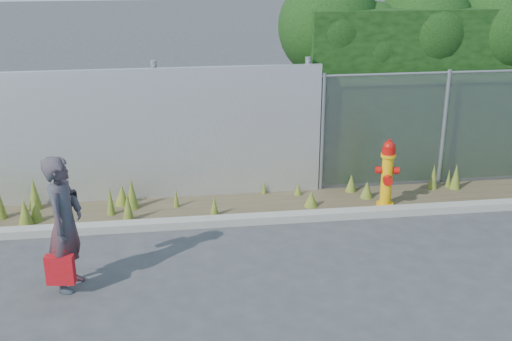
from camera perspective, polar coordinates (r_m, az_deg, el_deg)
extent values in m
plane|color=#38383A|center=(8.35, 3.41, -9.65)|extent=(80.00, 80.00, 0.00)
cube|color=gray|center=(9.90, 1.41, -4.25)|extent=(16.00, 0.22, 0.12)
cube|color=#473B28|center=(10.46, 0.88, -3.19)|extent=(16.00, 1.20, 0.01)
cone|color=#4D611D|center=(10.29, -12.82, -2.68)|extent=(0.13, 0.13, 0.49)
cone|color=#4D611D|center=(10.89, 9.82, -1.75)|extent=(0.22, 0.22, 0.29)
cone|color=#4D611D|center=(10.39, -18.99, -3.41)|extent=(0.21, 0.21, 0.38)
cone|color=#4D611D|center=(10.88, 3.76, -1.71)|extent=(0.14, 0.14, 0.21)
cone|color=#4D611D|center=(11.85, 15.88, -0.22)|extent=(0.10, 0.10, 0.37)
cone|color=#4D611D|center=(10.68, -11.88, -2.32)|extent=(0.23, 0.23, 0.29)
cone|color=#4D611D|center=(11.10, 8.45, -1.16)|extent=(0.20, 0.20, 0.31)
cone|color=#4D611D|center=(10.46, -10.98, -2.09)|extent=(0.21, 0.21, 0.52)
cone|color=#4D611D|center=(10.62, -11.78, -2.20)|extent=(0.18, 0.18, 0.37)
cone|color=#4D611D|center=(11.66, 16.75, -0.69)|extent=(0.10, 0.10, 0.35)
cone|color=#4D611D|center=(10.84, -19.10, -2.04)|extent=(0.22, 0.22, 0.52)
cone|color=#4D611D|center=(10.43, -7.12, -2.42)|extent=(0.09, 0.09, 0.35)
cone|color=#4D611D|center=(10.06, -3.72, -3.20)|extent=(0.14, 0.14, 0.34)
cone|color=#4D611D|center=(11.60, 17.33, -0.58)|extent=(0.19, 0.19, 0.46)
cone|color=#4D611D|center=(10.03, -11.32, -3.29)|extent=(0.18, 0.18, 0.45)
cone|color=#4D611D|center=(10.30, -19.86, -3.58)|extent=(0.23, 0.23, 0.43)
cone|color=#4D611D|center=(10.42, 4.92, -2.60)|extent=(0.23, 0.23, 0.26)
cone|color=#4D611D|center=(11.49, 15.50, -0.59)|extent=(0.16, 0.16, 0.45)
cone|color=#4D611D|center=(10.90, 0.73, -1.60)|extent=(0.09, 0.09, 0.22)
cube|color=silver|center=(10.69, -17.10, 2.67)|extent=(8.50, 0.08, 2.20)
cylinder|color=gray|center=(10.65, -8.78, 3.54)|extent=(0.10, 0.10, 2.30)
cylinder|color=gray|center=(10.89, 4.50, 4.08)|extent=(0.10, 0.10, 2.30)
cube|color=gray|center=(12.03, 20.92, 3.60)|extent=(6.50, 0.03, 2.00)
cylinder|color=gray|center=(11.81, 21.52, 8.26)|extent=(6.50, 0.04, 0.04)
cylinder|color=gray|center=(10.87, 5.91, 3.32)|extent=(0.07, 0.07, 2.05)
cylinder|color=gray|center=(11.56, 16.35, 3.62)|extent=(0.07, 0.07, 2.05)
cube|color=black|center=(12.91, 20.31, 7.03)|extent=(7.30, 1.60, 3.00)
sphere|color=black|center=(11.62, 6.50, 12.60)|extent=(1.80, 1.80, 1.80)
sphere|color=black|center=(11.75, 10.08, 10.92)|extent=(1.53, 1.53, 1.53)
sphere|color=black|center=(12.08, 14.72, 12.04)|extent=(1.75, 1.75, 1.75)
sphere|color=black|center=(12.45, 16.57, 10.91)|extent=(1.52, 1.52, 1.52)
sphere|color=black|center=(12.62, 20.84, 11.78)|extent=(1.83, 1.83, 1.83)
cylinder|color=#DEA00B|center=(10.67, 11.37, -2.97)|extent=(0.28, 0.28, 0.06)
cylinder|color=#DEA00B|center=(10.53, 11.52, -0.98)|extent=(0.18, 0.18, 0.86)
cylinder|color=#DEA00B|center=(10.38, 11.69, 1.33)|extent=(0.24, 0.24, 0.05)
cylinder|color=#B20F0A|center=(10.36, 11.72, 1.70)|extent=(0.21, 0.21, 0.10)
sphere|color=#B20F0A|center=(10.34, 11.74, 2.07)|extent=(0.19, 0.19, 0.19)
cylinder|color=#B20F0A|center=(10.31, 11.78, 2.60)|extent=(0.05, 0.05, 0.05)
cylinder|color=#B20F0A|center=(10.42, 10.86, -0.01)|extent=(0.10, 0.11, 0.11)
cylinder|color=#B20F0A|center=(10.51, 12.32, 0.06)|extent=(0.10, 0.11, 0.11)
cylinder|color=#B20F0A|center=(10.38, 11.80, -0.87)|extent=(0.15, 0.12, 0.15)
imported|color=#0E515A|center=(8.14, -16.63, -4.53)|extent=(0.55, 0.71, 1.72)
cube|color=#A51109|center=(8.17, -17.00, -8.43)|extent=(0.34, 0.12, 0.37)
cylinder|color=#A51109|center=(8.06, -17.18, -6.86)|extent=(0.16, 0.01, 0.01)
cube|color=black|center=(8.29, -16.51, -2.45)|extent=(0.25, 0.10, 0.18)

